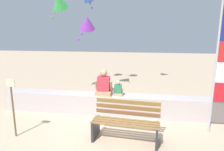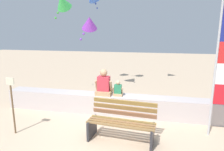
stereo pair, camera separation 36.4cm
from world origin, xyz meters
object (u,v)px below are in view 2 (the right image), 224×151
at_px(person_adult, 104,85).
at_px(sign_post, 12,101).
at_px(person_child, 118,90).
at_px(kite_green, 62,2).
at_px(park_bench, 122,123).
at_px(flag_banner, 223,59).
at_px(kite_purple, 89,23).

height_order(person_adult, sign_post, sign_post).
xyz_separation_m(person_child, kite_green, (-2.28, 1.33, 2.72)).
distance_m(person_adult, sign_post, 2.49).
distance_m(person_child, sign_post, 2.83).
xyz_separation_m(park_bench, sign_post, (-2.63, -0.27, 0.42)).
bearing_deg(flag_banner, park_bench, -163.32).
height_order(person_adult, person_child, person_adult).
relative_size(person_adult, sign_post, 0.56).
bearing_deg(kite_purple, person_adult, -51.73).
bearing_deg(sign_post, park_bench, 5.77).
height_order(kite_green, kite_purple, kite_green).
distance_m(person_adult, kite_green, 3.44).
xyz_separation_m(flag_banner, kite_purple, (-3.66, 1.67, 0.89)).
relative_size(park_bench, sign_post, 1.12).
relative_size(park_bench, person_adult, 2.00).
xyz_separation_m(park_bench, person_adult, (-0.79, 1.42, 0.49)).
height_order(person_child, kite_purple, kite_purple).
bearing_deg(park_bench, person_child, 104.00).
bearing_deg(person_child, park_bench, -76.00).
distance_m(person_adult, flag_banner, 3.20).
height_order(park_bench, flag_banner, flag_banner).
relative_size(park_bench, kite_green, 1.70).
bearing_deg(person_child, person_adult, -179.95).
bearing_deg(flag_banner, kite_green, 156.37).
bearing_deg(person_adult, person_child, 0.05).
relative_size(person_adult, person_child, 1.70).
height_order(park_bench, sign_post, sign_post).
xyz_separation_m(kite_green, sign_post, (0.00, -3.01, -2.66)).
height_order(person_adult, kite_purple, kite_purple).
height_order(kite_green, sign_post, kite_green).
bearing_deg(kite_purple, sign_post, -113.66).
xyz_separation_m(park_bench, kite_purple, (-1.50, 2.31, 2.34)).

